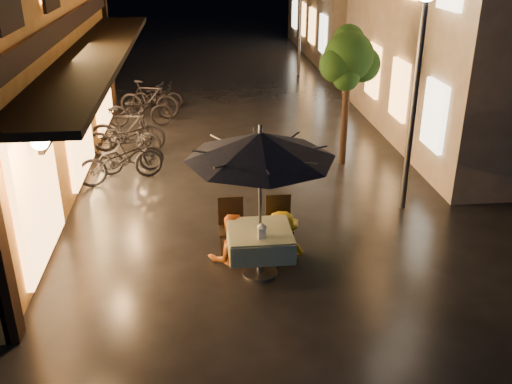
{
  "coord_description": "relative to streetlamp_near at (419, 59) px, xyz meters",
  "views": [
    {
      "loc": [
        -0.92,
        -7.8,
        4.88
      ],
      "look_at": [
        -0.06,
        0.48,
        1.15
      ],
      "focal_mm": 40.0,
      "sensor_mm": 36.0,
      "label": 1
    }
  ],
  "objects": [
    {
      "name": "ground",
      "position": [
        -3.0,
        -2.0,
        -2.92
      ],
      "size": [
        90.0,
        90.0,
        0.0
      ],
      "primitive_type": "plane",
      "color": "black",
      "rests_on": "ground"
    },
    {
      "name": "streetlamp_near",
      "position": [
        0.0,
        0.0,
        0.0
      ],
      "size": [
        0.36,
        0.36,
        4.23
      ],
      "color": "#59595E",
      "rests_on": "ground"
    },
    {
      "name": "cafe_chair_left",
      "position": [
        -3.46,
        -1.38,
        -2.38
      ],
      "size": [
        0.42,
        0.42,
        0.97
      ],
      "color": "black",
      "rests_on": "ground"
    },
    {
      "name": "person_yellow",
      "position": [
        -2.64,
        -1.58,
        -2.15
      ],
      "size": [
        1.09,
        0.76,
        1.53
      ],
      "primitive_type": "imported",
      "rotation": [
        0.0,
        0.0,
        3.34
      ],
      "color": "#DAA607",
      "rests_on": "ground"
    },
    {
      "name": "bicycle_0",
      "position": [
        -5.64,
        1.92,
        -2.43
      ],
      "size": [
        1.98,
        1.31,
        0.98
      ],
      "primitive_type": "imported",
      "rotation": [
        0.0,
        0.0,
        1.96
      ],
      "color": "black",
      "rests_on": "ground"
    },
    {
      "name": "cafe_chair_right",
      "position": [
        -2.66,
        -1.38,
        -2.38
      ],
      "size": [
        0.42,
        0.42,
        0.97
      ],
      "color": "black",
      "rests_on": "ground"
    },
    {
      "name": "person_orange",
      "position": [
        -3.49,
        -1.61,
        -2.13
      ],
      "size": [
        0.86,
        0.72,
        1.57
      ],
      "primitive_type": "imported",
      "rotation": [
        0.0,
        0.0,
        3.32
      ],
      "color": "orange",
      "rests_on": "ground"
    },
    {
      "name": "patio_umbrella",
      "position": [
        -3.06,
        -2.12,
        -0.77
      ],
      "size": [
        2.24,
        2.24,
        2.46
      ],
      "color": "#59595E",
      "rests_on": "ground"
    },
    {
      "name": "bicycle_4",
      "position": [
        -5.56,
        5.92,
        -2.44
      ],
      "size": [
        1.85,
        0.71,
        0.96
      ],
      "primitive_type": "imported",
      "rotation": [
        0.0,
        0.0,
        1.61
      ],
      "color": "black",
      "rests_on": "ground"
    },
    {
      "name": "bicycle_3",
      "position": [
        -5.7,
        3.83,
        -2.36
      ],
      "size": [
        1.89,
        0.65,
        1.12
      ],
      "primitive_type": "imported",
      "rotation": [
        0.0,
        0.0,
        1.5
      ],
      "color": "black",
      "rests_on": "ground"
    },
    {
      "name": "table_lantern",
      "position": [
        -3.06,
        -2.36,
        -2.0
      ],
      "size": [
        0.16,
        0.16,
        0.25
      ],
      "color": "white",
      "rests_on": "cafe_table"
    },
    {
      "name": "bicycle_2",
      "position": [
        -5.74,
        3.53,
        -2.45
      ],
      "size": [
        1.83,
        0.77,
        0.94
      ],
      "primitive_type": "imported",
      "rotation": [
        0.0,
        0.0,
        1.49
      ],
      "color": "black",
      "rests_on": "ground"
    },
    {
      "name": "bicycle_5",
      "position": [
        -5.35,
        6.74,
        -2.37
      ],
      "size": [
        1.9,
        1.04,
        1.1
      ],
      "primitive_type": "imported",
      "rotation": [
        0.0,
        0.0,
        1.27
      ],
      "color": "black",
      "rests_on": "ground"
    },
    {
      "name": "cafe_table",
      "position": [
        -3.06,
        -2.12,
        -2.33
      ],
      "size": [
        0.99,
        0.99,
        0.78
      ],
      "color": "#59595E",
      "rests_on": "ground"
    },
    {
      "name": "bicycle_6",
      "position": [
        -5.17,
        7.69,
        -2.51
      ],
      "size": [
        1.59,
        0.73,
        0.81
      ],
      "primitive_type": "imported",
      "rotation": [
        0.0,
        0.0,
        1.44
      ],
      "color": "black",
      "rests_on": "ground"
    },
    {
      "name": "street_tree",
      "position": [
        -0.59,
        2.51,
        -0.5
      ],
      "size": [
        1.43,
        1.2,
        3.15
      ],
      "color": "black",
      "rests_on": "ground"
    },
    {
      "name": "bicycle_1",
      "position": [
        -5.47,
        2.4,
        -2.48
      ],
      "size": [
        1.53,
        0.75,
        0.88
      ],
      "primitive_type": "imported",
      "rotation": [
        0.0,
        0.0,
        1.81
      ],
      "color": "black",
      "rests_on": "ground"
    }
  ]
}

